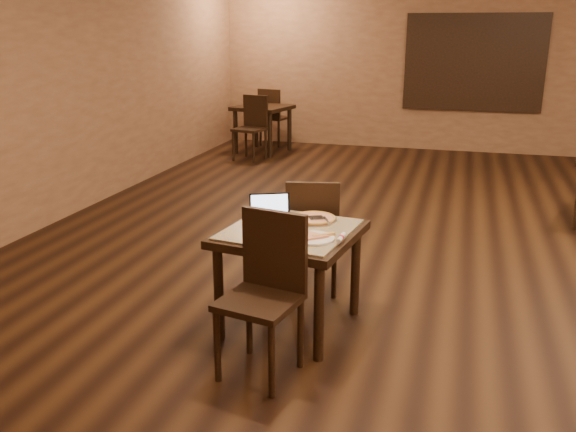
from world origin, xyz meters
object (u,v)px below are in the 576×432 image
(chair_main_near, at_px, (266,284))
(other_table_b_chair_far, at_px, (272,114))
(chair_main_far, at_px, (313,230))
(pizza_pan, at_px, (314,220))
(laptop, at_px, (267,215))
(tiled_table, at_px, (290,242))
(other_table_b_chair_near, at_px, (252,124))
(other_table_b, at_px, (263,114))

(chair_main_near, relative_size, other_table_b_chair_far, 0.99)
(chair_main_near, height_order, chair_main_far, chair_main_near)
(chair_main_near, bearing_deg, pizza_pan, 94.49)
(laptop, distance_m, pizza_pan, 0.35)
(tiled_table, relative_size, other_table_b_chair_near, 0.99)
(chair_main_far, bearing_deg, other_table_b_chair_near, -77.43)
(pizza_pan, bearing_deg, tiled_table, -116.57)
(pizza_pan, distance_m, other_table_b_chair_near, 5.89)
(pizza_pan, bearing_deg, other_table_b_chair_near, 113.85)
(chair_main_near, bearing_deg, other_table_b_chair_near, 121.41)
(tiled_table, distance_m, other_table_b_chair_far, 7.24)
(pizza_pan, bearing_deg, other_table_b, 111.80)
(tiled_table, xyz_separation_m, laptop, (-0.20, 0.10, 0.16))
(tiled_table, distance_m, chair_main_far, 0.62)
(chair_main_far, height_order, other_table_b_chair_far, other_table_b_chair_far)
(laptop, height_order, pizza_pan, laptop)
(pizza_pan, bearing_deg, chair_main_far, 105.23)
(tiled_table, height_order, laptop, laptop)
(chair_main_near, relative_size, chair_main_far, 1.06)
(tiled_table, bearing_deg, pizza_pan, 71.65)
(laptop, distance_m, other_table_b, 6.49)
(chair_main_far, relative_size, laptop, 2.74)
(chair_main_near, height_order, other_table_b_chair_far, other_table_b_chair_far)
(chair_main_far, xyz_separation_m, other_table_b_chair_near, (-2.28, 5.01, 0.04))
(chair_main_near, distance_m, other_table_b_chair_near, 6.64)
(pizza_pan, bearing_deg, chair_main_near, -96.84)
(chair_main_near, xyz_separation_m, pizza_pan, (0.10, 0.85, 0.18))
(chair_main_near, bearing_deg, tiled_table, 103.02)
(other_table_b_chair_near, xyz_separation_m, other_table_b_chair_far, (-0.04, 1.24, 0.00))
(laptop, bearing_deg, other_table_b, 84.63)
(other_table_b, xyz_separation_m, other_table_b_chair_far, (-0.02, 0.62, -0.08))
(laptop, xyz_separation_m, other_table_b, (-2.08, 6.14, -0.14))
(pizza_pan, height_order, other_table_b_chair_near, other_table_b_chair_near)
(tiled_table, xyz_separation_m, chair_main_far, (0.02, 0.62, -0.11))
(tiled_table, relative_size, other_table_b, 1.00)
(chair_main_near, xyz_separation_m, other_table_b_chair_near, (-2.28, 6.23, 0.01))
(other_table_b_chair_near, bearing_deg, laptop, -57.15)
(tiled_table, distance_m, laptop, 0.27)
(chair_main_far, relative_size, other_table_b_chair_far, 0.93)
(tiled_table, distance_m, other_table_b_chair_near, 6.06)
(other_table_b, height_order, other_table_b_chair_far, other_table_b_chair_far)
(chair_main_near, distance_m, other_table_b, 7.23)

